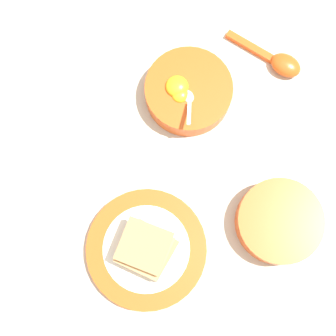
{
  "coord_description": "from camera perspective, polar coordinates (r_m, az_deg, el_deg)",
  "views": [
    {
      "loc": [
        -0.17,
        0.13,
        0.88
      ],
      "look_at": [
        -0.0,
        0.07,
        0.02
      ],
      "focal_mm": 50.0,
      "sensor_mm": 36.0,
      "label": 1
    }
  ],
  "objects": [
    {
      "name": "soup_spoon",
      "position": [
        0.98,
        13.32,
        12.52
      ],
      "size": [
        0.15,
        0.12,
        0.03
      ],
      "color": "#DB5119",
      "rests_on": "ground_plane"
    },
    {
      "name": "congee_bowl",
      "position": [
        0.89,
        13.39,
        -6.36
      ],
      "size": [
        0.16,
        0.16,
        0.05
      ],
      "color": "#DB5119",
      "rests_on": "ground_plane"
    },
    {
      "name": "egg_bowl",
      "position": [
        0.92,
        2.47,
        9.33
      ],
      "size": [
        0.17,
        0.17,
        0.08
      ],
      "color": "#DB5119",
      "rests_on": "ground_plane"
    },
    {
      "name": "toast_plate",
      "position": [
        0.88,
        -2.64,
        -9.83
      ],
      "size": [
        0.22,
        0.22,
        0.02
      ],
      "color": "#DB5119",
      "rests_on": "ground_plane"
    },
    {
      "name": "ground_plane",
      "position": [
        0.91,
        4.01,
        1.37
      ],
      "size": [
        3.0,
        3.0,
        0.0
      ],
      "primitive_type": "plane",
      "color": "beige"
    },
    {
      "name": "toast_sandwich",
      "position": [
        0.85,
        -2.75,
        -9.78
      ],
      "size": [
        0.12,
        0.12,
        0.05
      ],
      "color": "tan",
      "rests_on": "toast_plate"
    }
  ]
}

